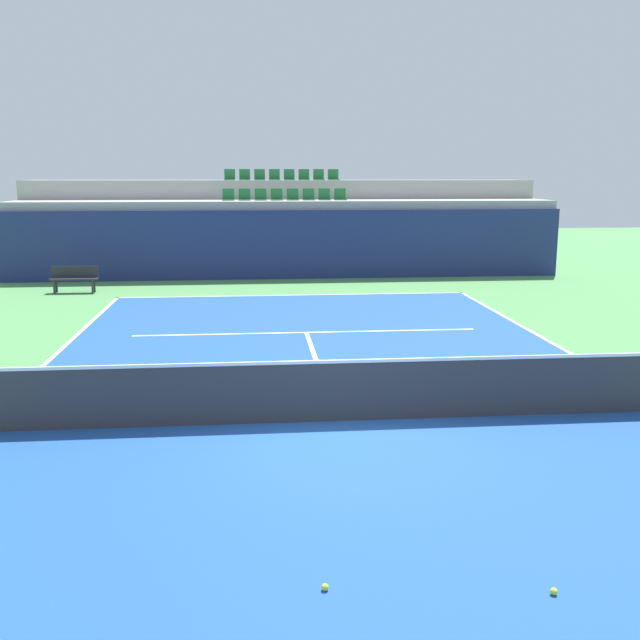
# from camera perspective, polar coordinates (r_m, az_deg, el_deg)

# --- Properties ---
(ground_plane) EXTENTS (80.00, 80.00, 0.00)m
(ground_plane) POSITION_cam_1_polar(r_m,az_deg,el_deg) (11.23, 1.38, -8.02)
(ground_plane) COLOR #4C8C4C
(court_surface) EXTENTS (11.00, 24.00, 0.01)m
(court_surface) POSITION_cam_1_polar(r_m,az_deg,el_deg) (11.23, 1.38, -8.00)
(court_surface) COLOR #1E4C99
(court_surface) RESTS_ON ground_plane
(baseline_far) EXTENTS (11.00, 0.10, 0.00)m
(baseline_far) POSITION_cam_1_polar(r_m,az_deg,el_deg) (22.81, -2.13, 1.98)
(baseline_far) COLOR white
(baseline_far) RESTS_ON court_surface
(service_line_far) EXTENTS (8.26, 0.10, 0.00)m
(service_line_far) POSITION_cam_1_polar(r_m,az_deg,el_deg) (17.37, -1.09, -0.99)
(service_line_far) COLOR white
(service_line_far) RESTS_ON court_surface
(centre_service_line) EXTENTS (0.10, 6.40, 0.00)m
(centre_service_line) POSITION_cam_1_polar(r_m,az_deg,el_deg) (14.27, -0.12, -3.73)
(centre_service_line) COLOR white
(centre_service_line) RESTS_ON court_surface
(back_wall) EXTENTS (20.37, 0.30, 2.51)m
(back_wall) POSITION_cam_1_polar(r_m,az_deg,el_deg) (26.47, -2.63, 5.99)
(back_wall) COLOR navy
(back_wall) RESTS_ON ground_plane
(stands_tier_lower) EXTENTS (20.37, 2.40, 2.80)m
(stands_tier_lower) POSITION_cam_1_polar(r_m,az_deg,el_deg) (27.80, -2.77, 6.55)
(stands_tier_lower) COLOR #9E9E99
(stands_tier_lower) RESTS_ON ground_plane
(stands_tier_upper) EXTENTS (20.37, 2.40, 3.55)m
(stands_tier_upper) POSITION_cam_1_polar(r_m,az_deg,el_deg) (30.16, -2.99, 7.63)
(stands_tier_upper) COLOR #9E9E99
(stands_tier_upper) RESTS_ON ground_plane
(seating_row_lower) EXTENTS (4.70, 0.44, 0.44)m
(seating_row_lower) POSITION_cam_1_polar(r_m,az_deg,el_deg) (27.81, -2.81, 9.70)
(seating_row_lower) COLOR #1E6633
(seating_row_lower) RESTS_ON stands_tier_lower
(seating_row_upper) EXTENTS (4.70, 0.44, 0.44)m
(seating_row_upper) POSITION_cam_1_polar(r_m,az_deg,el_deg) (30.20, -3.03, 11.24)
(seating_row_upper) COLOR #1E6633
(seating_row_upper) RESTS_ON stands_tier_upper
(tennis_net) EXTENTS (11.08, 0.08, 1.07)m
(tennis_net) POSITION_cam_1_polar(r_m,az_deg,el_deg) (11.07, 1.39, -5.54)
(tennis_net) COLOR black
(tennis_net) RESTS_ON court_surface
(player_bench) EXTENTS (1.50, 0.40, 0.85)m
(player_bench) POSITION_cam_1_polar(r_m,az_deg,el_deg) (24.64, -18.86, 3.24)
(player_bench) COLOR #232328
(player_bench) RESTS_ON ground_plane
(tennis_ball_0) EXTENTS (0.07, 0.07, 0.07)m
(tennis_ball_0) POSITION_cam_1_polar(r_m,az_deg,el_deg) (7.26, 18.01, -19.75)
(tennis_ball_0) COLOR #CCE033
(tennis_ball_0) RESTS_ON court_surface
(tennis_ball_2) EXTENTS (0.07, 0.07, 0.07)m
(tennis_ball_2) POSITION_cam_1_polar(r_m,az_deg,el_deg) (7.00, 0.40, -20.38)
(tennis_ball_2) COLOR #CCE033
(tennis_ball_2) RESTS_ON court_surface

